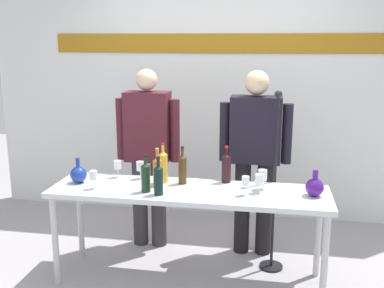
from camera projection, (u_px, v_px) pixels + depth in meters
ground_plane at (189, 279)px, 3.72m from camera, size 10.00×10.00×0.00m
back_wall at (214, 79)px, 4.84m from camera, size 4.96×0.11×3.00m
display_table at (189, 198)px, 3.56m from camera, size 2.18×0.58×0.77m
decanter_blue_left at (78, 174)px, 3.69m from camera, size 0.13×0.13×0.21m
decanter_blue_right at (315, 187)px, 3.37m from camera, size 0.14×0.14×0.20m
presenter_left at (148, 148)px, 4.14m from camera, size 0.59×0.22×1.66m
presenter_right at (255, 151)px, 3.97m from camera, size 0.63×0.22×1.66m
wine_bottle_0 at (146, 176)px, 3.46m from camera, size 0.07×0.07×0.29m
wine_bottle_1 at (158, 179)px, 3.39m from camera, size 0.07×0.07×0.30m
wine_bottle_2 at (182, 168)px, 3.65m from camera, size 0.07×0.07×0.31m
wine_bottle_3 at (163, 166)px, 3.68m from camera, size 0.07×0.07×0.33m
wine_bottle_4 at (158, 171)px, 3.59m from camera, size 0.07×0.07×0.31m
wine_bottle_5 at (226, 167)px, 3.69m from camera, size 0.07×0.07×0.31m
wine_glass_left_0 at (140, 166)px, 3.78m from camera, size 0.07×0.07×0.15m
wine_glass_left_1 at (93, 176)px, 3.53m from camera, size 0.06×0.06×0.15m
wine_glass_left_2 at (118, 165)px, 3.82m from camera, size 0.06×0.06×0.15m
wine_glass_right_0 at (260, 179)px, 3.44m from camera, size 0.07×0.07×0.15m
wine_glass_right_1 at (262, 175)px, 3.51m from camera, size 0.07×0.07×0.16m
wine_glass_right_2 at (246, 181)px, 3.38m from camera, size 0.06×0.06×0.15m
microphone_stand at (273, 212)px, 3.79m from camera, size 0.20×0.20×1.53m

